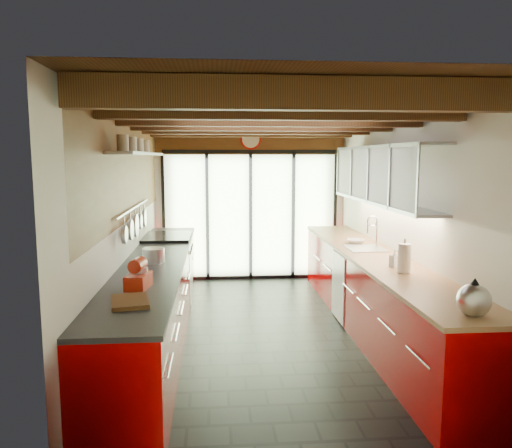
{
  "coord_description": "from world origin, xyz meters",
  "views": [
    {
      "loc": [
        -0.59,
        -5.61,
        2.06
      ],
      "look_at": [
        -0.1,
        0.4,
        1.25
      ],
      "focal_mm": 35.0,
      "sensor_mm": 36.0,
      "label": 1
    }
  ],
  "objects_px": {
    "paper_towel": "(404,259)",
    "bowl": "(356,241)",
    "stand_mixer": "(139,276)",
    "soap_bottle": "(395,258)",
    "kettle": "(474,298)"
  },
  "relations": [
    {
      "from": "stand_mixer",
      "to": "bowl",
      "type": "relative_size",
      "value": 1.42
    },
    {
      "from": "stand_mixer",
      "to": "paper_towel",
      "type": "xyz_separation_m",
      "value": [
        2.54,
        0.37,
        0.04
      ]
    },
    {
      "from": "stand_mixer",
      "to": "bowl",
      "type": "height_order",
      "value": "stand_mixer"
    },
    {
      "from": "kettle",
      "to": "bowl",
      "type": "height_order",
      "value": "kettle"
    },
    {
      "from": "bowl",
      "to": "soap_bottle",
      "type": "bearing_deg",
      "value": -90.0
    },
    {
      "from": "paper_towel",
      "to": "bowl",
      "type": "relative_size",
      "value": 1.51
    },
    {
      "from": "soap_bottle",
      "to": "bowl",
      "type": "xyz_separation_m",
      "value": [
        0.0,
        1.44,
        -0.07
      ]
    },
    {
      "from": "stand_mixer",
      "to": "kettle",
      "type": "bearing_deg",
      "value": -20.96
    },
    {
      "from": "paper_towel",
      "to": "kettle",
      "type": "bearing_deg",
      "value": -90.0
    },
    {
      "from": "soap_bottle",
      "to": "stand_mixer",
      "type": "bearing_deg",
      "value": -166.02
    },
    {
      "from": "paper_towel",
      "to": "bowl",
      "type": "distance_m",
      "value": 1.7
    },
    {
      "from": "kettle",
      "to": "paper_towel",
      "type": "xyz_separation_m",
      "value": [
        0.0,
        1.34,
        0.02
      ]
    },
    {
      "from": "stand_mixer",
      "to": "soap_bottle",
      "type": "height_order",
      "value": "stand_mixer"
    },
    {
      "from": "kettle",
      "to": "bowl",
      "type": "bearing_deg",
      "value": 90.0
    },
    {
      "from": "paper_towel",
      "to": "bowl",
      "type": "xyz_separation_m",
      "value": [
        0.0,
        1.7,
        -0.12
      ]
    }
  ]
}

